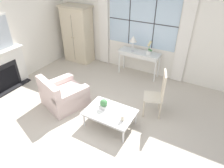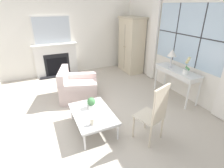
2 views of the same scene
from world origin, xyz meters
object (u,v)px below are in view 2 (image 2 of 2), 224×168
Objects in this scene: side_chair_wooden at (155,112)px; fireplace at (56,57)px; console_table at (177,73)px; potted_plant_small at (91,103)px; table_lamp at (172,53)px; potted_orchid at (187,68)px; pillar_candle at (92,122)px; coffee_table at (93,114)px; armchair_upholstered at (78,88)px; armoire at (131,45)px.

fireplace is at bearing -165.52° from side_chair_wooden.
potted_plant_small is at bearing -85.85° from console_table.
console_table is at bearing 16.95° from table_lamp.
potted_orchid is 2.87× the size of pillar_candle.
coffee_table is (0.58, -2.42, -0.84)m from table_lamp.
potted_plant_small is at bearing -93.14° from potted_orchid.
fireplace is at bearing -172.87° from armchair_upholstered.
potted_orchid reaches higher than console_table.
table_lamp is 0.43× the size of side_chair_wooden.
armoire reaches higher than table_lamp.
table_lamp is 0.57m from potted_orchid.
potted_orchid is 2.44m from potted_plant_small.
armoire is 1.80× the size of coffee_table.
fireplace is 1.77× the size of side_chair_wooden.
fireplace reaches higher than side_chair_wooden.
side_chair_wooden is 1.12m from pillar_candle.
console_table is 1.19× the size of coffee_table.
coffee_table is (2.72, -2.44, -0.64)m from armoire.
table_lamp is at bearing 131.93° from side_chair_wooden.
armchair_upholstered is 7.92× the size of pillar_candle.
console_table is 1.08× the size of armchair_upholstered.
console_table is at bearing 94.15° from potted_plant_small.
armoire is at bearing 140.23° from pillar_candle.
side_chair_wooden is at bearing 14.48° from fireplace.
armchair_upholstered reaches higher than potted_plant_small.
potted_orchid is at bearing -8.67° from console_table.
coffee_table is at bearing -2.79° from armchair_upholstered.
potted_plant_small reaches higher than coffee_table.
side_chair_wooden is at bearing 20.67° from armchair_upholstered.
table_lamp is 0.41× the size of armchair_upholstered.
armchair_upholstered reaches higher than console_table.
coffee_table is 0.25m from potted_plant_small.
table_lamp reaches higher than side_chair_wooden.
console_table is 5.66× the size of potted_plant_small.
potted_orchid is at bearing 118.76° from side_chair_wooden.
side_chair_wooden is at bearing 49.00° from coffee_table.
side_chair_wooden is 1.05× the size of coffee_table.
pillar_candle is at bearing -17.10° from potted_plant_small.
fireplace is 4.66× the size of potted_orchid.
coffee_table is at bearing -14.03° from potted_plant_small.
console_table is 2.72m from pillar_candle.
fireplace is 4.03m from console_table.
pillar_candle is (0.37, -0.12, 0.10)m from coffee_table.
table_lamp is 2.50m from potted_plant_small.
armoire is 12.91× the size of pillar_candle.
console_table is 1.13× the size of side_chair_wooden.
armchair_upholstered is at bearing -113.63° from console_table.
table_lamp reaches higher than pillar_candle.
potted_orchid is at bearing 99.44° from pillar_candle.
armchair_upholstered is at bearing -61.40° from armoire.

